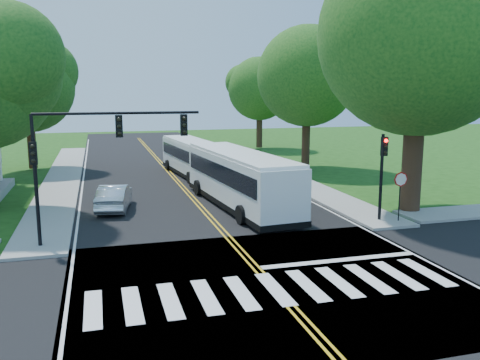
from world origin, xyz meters
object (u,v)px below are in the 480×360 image
object	(u,v)px
signal_nw	(92,146)
signal_ne	(382,166)
dark_sedan	(250,172)
suv	(284,188)
bus_lead	(240,178)
hatchback	(114,197)
bus_follow	(192,157)

from	to	relation	value
signal_nw	signal_ne	world-z (taller)	signal_nw
signal_ne	dark_sedan	distance (m)	14.15
signal_ne	suv	size ratio (longest dim) A/B	1.02
bus_lead	hatchback	size ratio (longest dim) A/B	2.82
bus_lead	dark_sedan	bearing A→B (deg)	-116.07
bus_lead	bus_follow	distance (m)	11.60
dark_sedan	signal_ne	bearing A→B (deg)	99.76
bus_follow	suv	xyz separation A→B (m)	(4.00, -9.97, -0.88)
hatchback	suv	world-z (taller)	hatchback
signal_nw	suv	world-z (taller)	signal_nw
bus_follow	suv	world-z (taller)	bus_follow
signal_ne	dark_sedan	bearing A→B (deg)	101.79
signal_nw	hatchback	bearing A→B (deg)	81.21
signal_ne	hatchback	xyz separation A→B (m)	(-13.04, 6.53, -2.22)
signal_ne	hatchback	world-z (taller)	signal_ne
bus_lead	signal_nw	bearing A→B (deg)	28.58
signal_ne	bus_lead	xyz separation A→B (m)	(-5.99, 5.40, -1.27)
bus_lead	hatchback	xyz separation A→B (m)	(-7.06, 1.12, -0.95)
signal_ne	dark_sedan	size ratio (longest dim) A/B	1.02
signal_nw	bus_lead	size ratio (longest dim) A/B	0.57
hatchback	signal_nw	bearing A→B (deg)	91.23
hatchback	dark_sedan	distance (m)	12.44
bus_lead	hatchback	distance (m)	7.21
bus_follow	hatchback	xyz separation A→B (m)	(-6.43, -10.45, -0.75)
bus_follow	hatchback	size ratio (longest dim) A/B	2.48
bus_follow	signal_ne	bearing A→B (deg)	105.63
signal_ne	bus_follow	bearing A→B (deg)	111.29
signal_nw	dark_sedan	world-z (taller)	signal_nw
signal_nw	bus_follow	bearing A→B (deg)	66.36
signal_ne	dark_sedan	world-z (taller)	signal_ne
signal_nw	bus_follow	size ratio (longest dim) A/B	0.65
signal_ne	bus_follow	size ratio (longest dim) A/B	0.40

